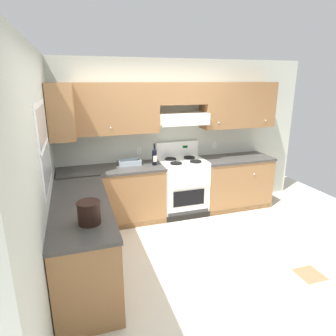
% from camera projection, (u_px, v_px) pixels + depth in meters
% --- Properties ---
extents(ground_plane, '(7.04, 7.04, 0.00)m').
position_uv_depth(ground_plane, '(184.00, 255.00, 3.88)').
color(ground_plane, beige).
extents(floor_accent_tile, '(0.30, 0.30, 0.01)m').
position_uv_depth(floor_accent_tile, '(310.00, 274.00, 3.50)').
color(floor_accent_tile, olive).
rests_on(floor_accent_tile, ground_plane).
extents(wall_back, '(4.68, 0.57, 2.55)m').
position_uv_depth(wall_back, '(176.00, 125.00, 4.97)').
color(wall_back, beige).
rests_on(wall_back, ground_plane).
extents(wall_left, '(0.47, 4.00, 2.55)m').
position_uv_depth(wall_left, '(43.00, 163.00, 3.24)').
color(wall_left, beige).
rests_on(wall_left, ground_plane).
extents(counter_back_run, '(3.60, 0.65, 0.91)m').
position_uv_depth(counter_back_run, '(170.00, 190.00, 4.95)').
color(counter_back_run, olive).
rests_on(counter_back_run, ground_plane).
extents(counter_left_run, '(0.63, 1.91, 0.91)m').
position_uv_depth(counter_left_run, '(84.00, 240.00, 3.38)').
color(counter_left_run, olive).
rests_on(counter_left_run, ground_plane).
extents(stove, '(0.76, 0.62, 1.20)m').
position_uv_depth(stove, '(182.00, 186.00, 5.02)').
color(stove, white).
rests_on(stove, ground_plane).
extents(wine_bottle, '(0.07, 0.08, 0.35)m').
position_uv_depth(wine_bottle, '(154.00, 156.00, 4.68)').
color(wine_bottle, black).
rests_on(wine_bottle, counter_back_run).
extents(bowl, '(0.35, 0.21, 0.08)m').
position_uv_depth(bowl, '(130.00, 163.00, 4.72)').
color(bowl, '#9EADB7').
rests_on(bowl, counter_back_run).
extents(bucket, '(0.23, 0.23, 0.22)m').
position_uv_depth(bucket, '(89.00, 212.00, 2.76)').
color(bucket, black).
rests_on(bucket, counter_left_run).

